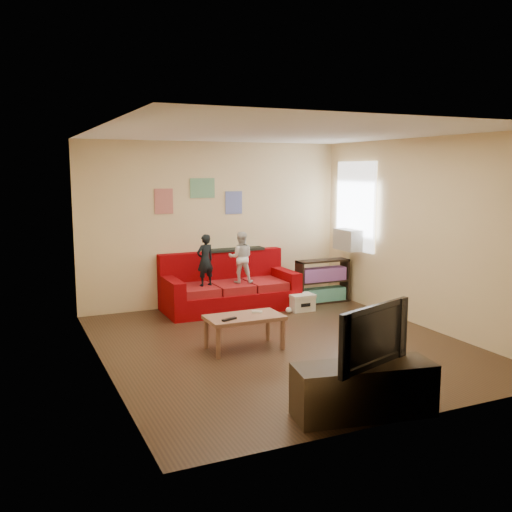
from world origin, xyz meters
name	(u,v)px	position (x,y,z in m)	size (l,w,h in m)	color
room_shell	(282,241)	(0.00, 0.00, 1.35)	(4.52, 5.02, 2.72)	#422D1C
sofa	(228,289)	(0.08, 2.07, 0.32)	(2.14, 0.98, 0.94)	#890206
child_a	(205,260)	(-0.37, 1.90, 0.85)	(0.30, 0.19, 0.81)	black
child_b	(241,257)	(0.23, 1.90, 0.86)	(0.40, 0.31, 0.82)	silver
coffee_table	(244,320)	(-0.52, 0.01, 0.37)	(0.96, 0.53, 0.43)	#94624A
remote	(229,319)	(-0.77, -0.11, 0.44)	(0.21, 0.05, 0.02)	black
game_controller	(257,312)	(-0.32, 0.06, 0.45)	(0.13, 0.04, 0.03)	silver
bookshelf	(322,283)	(1.70, 1.82, 0.33)	(0.92, 0.28, 0.74)	black
window	(356,206)	(2.22, 1.65, 1.64)	(0.04, 1.08, 1.48)	white
ac_unit	(349,240)	(2.10, 1.65, 1.08)	(0.28, 0.55, 0.35)	#B7B2A3
artwork_left	(164,201)	(-0.85, 2.48, 1.75)	(0.30, 0.01, 0.40)	#D87266
artwork_center	(202,188)	(-0.20, 2.48, 1.95)	(0.42, 0.01, 0.32)	#72B27F
artwork_right	(234,203)	(0.35, 2.48, 1.70)	(0.30, 0.01, 0.38)	#727FCC
file_box	(301,302)	(1.10, 1.46, 0.14)	(0.39, 0.30, 0.27)	white
tv_stand	(364,390)	(-0.29, -2.25, 0.25)	(1.31, 0.44, 0.49)	#392B1D
television	(365,334)	(-0.29, -2.25, 0.78)	(0.99, 0.13, 0.57)	black
tissue	(289,310)	(0.84, 1.40, 0.05)	(0.10, 0.10, 0.10)	white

